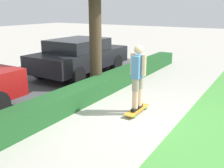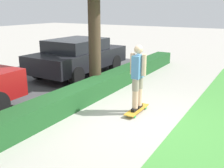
{
  "view_description": "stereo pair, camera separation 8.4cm",
  "coord_description": "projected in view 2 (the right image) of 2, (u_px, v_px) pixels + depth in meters",
  "views": [
    {
      "loc": [
        -4.92,
        -2.52,
        2.43
      ],
      "look_at": [
        0.16,
        0.6,
        0.7
      ],
      "focal_mm": 42.0,
      "sensor_mm": 36.0,
      "label": 1
    },
    {
      "loc": [
        -4.96,
        -2.44,
        2.43
      ],
      "look_at": [
        0.16,
        0.6,
        0.7
      ],
      "focal_mm": 42.0,
      "sensor_mm": 36.0,
      "label": 2
    }
  ],
  "objects": [
    {
      "name": "skater_person",
      "position": [
        138.0,
        76.0,
        6.07
      ],
      "size": [
        0.48,
        0.4,
        1.54
      ],
      "color": "black",
      "rests_on": "skateboard"
    },
    {
      "name": "ground_plane",
      "position": [
        131.0,
        119.0,
        5.97
      ],
      "size": [
        60.0,
        60.0,
        0.0
      ],
      "primitive_type": "plane",
      "color": "#ADA89E"
    },
    {
      "name": "parked_car_middle",
      "position": [
        78.0,
        56.0,
        9.75
      ],
      "size": [
        4.02,
        1.89,
        1.35
      ],
      "rotation": [
        0.0,
        0.0,
        -0.01
      ],
      "color": "black",
      "rests_on": "ground_plane"
    },
    {
      "name": "street_asphalt",
      "position": [
        9.0,
        90.0,
        8.03
      ],
      "size": [
        13.08,
        5.0,
        0.01
      ],
      "color": "#474749",
      "rests_on": "ground_plane"
    },
    {
      "name": "hedge_row",
      "position": [
        75.0,
        97.0,
        6.69
      ],
      "size": [
        13.08,
        0.6,
        0.49
      ],
      "color": "#1E5123",
      "rests_on": "ground_plane"
    },
    {
      "name": "skateboard",
      "position": [
        137.0,
        110.0,
        6.3
      ],
      "size": [
        0.92,
        0.24,
        0.09
      ],
      "color": "gold",
      "rests_on": "ground_plane"
    }
  ]
}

